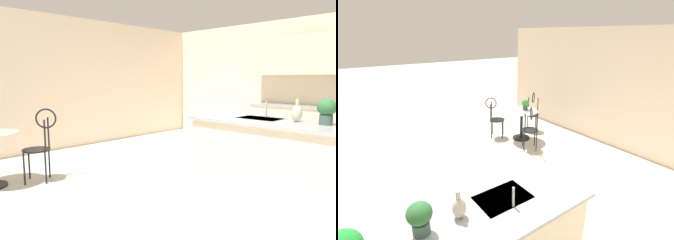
# 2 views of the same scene
# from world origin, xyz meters

# --- Properties ---
(ground_plane) EXTENTS (40.00, 40.00, 0.00)m
(ground_plane) POSITION_xyz_m (0.00, 0.00, 0.00)
(ground_plane) COLOR beige
(wall_left_window) EXTENTS (0.12, 7.80, 2.70)m
(wall_left_window) POSITION_xyz_m (-4.26, 0.00, 1.35)
(wall_left_window) COLOR beige
(wall_left_window) RESTS_ON ground
(kitchen_island) EXTENTS (2.80, 1.06, 0.92)m
(kitchen_island) POSITION_xyz_m (0.30, 0.85, 0.46)
(kitchen_island) COLOR beige
(kitchen_island) RESTS_ON ground
(back_counter_run) EXTENTS (2.44, 0.64, 1.52)m
(back_counter_run) POSITION_xyz_m (-0.40, 3.21, 0.49)
(back_counter_run) COLOR beige
(back_counter_run) RESTS_ON ground
(upper_cabinet_run) EXTENTS (2.40, 0.36, 0.76)m
(upper_cabinet_run) POSITION_xyz_m (-0.40, 3.18, 1.90)
(upper_cabinet_run) COLOR beige
(upper_cabinet_run) RESTS_ON back_counter_run
(chair_by_island) EXTENTS (0.53, 0.53, 1.04)m
(chair_by_island) POSITION_xyz_m (-2.48, -1.24, 0.57)
(chair_by_island) COLOR black
(chair_by_island) RESTS_ON ground
(sink_faucet) EXTENTS (0.02, 0.02, 0.22)m
(sink_faucet) POSITION_xyz_m (-0.25, 1.03, 1.03)
(sink_faucet) COLOR #B2B5BA
(sink_faucet) RESTS_ON kitchen_island
(potted_plant_counter_near) EXTENTS (0.22, 0.22, 0.31)m
(potted_plant_counter_near) POSITION_xyz_m (0.60, 0.84, 1.10)
(potted_plant_counter_near) COLOR #385147
(potted_plant_counter_near) RESTS_ON kitchen_island
(vase_on_counter) EXTENTS (0.13, 0.13, 0.29)m
(vase_on_counter) POSITION_xyz_m (0.25, 0.85, 1.03)
(vase_on_counter) COLOR #BCB29E
(vase_on_counter) RESTS_ON kitchen_island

